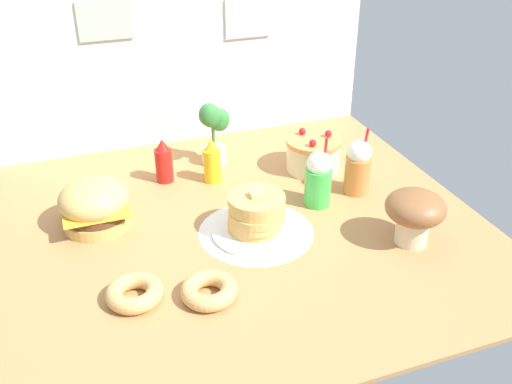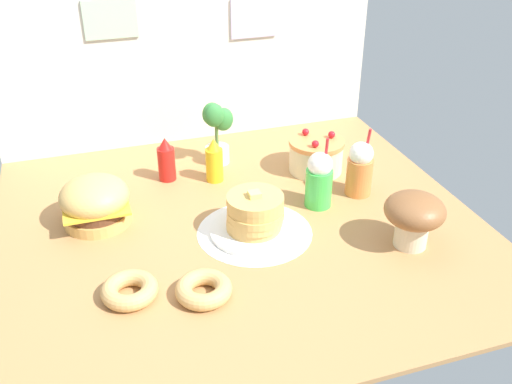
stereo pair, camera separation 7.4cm
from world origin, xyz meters
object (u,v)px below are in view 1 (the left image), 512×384
object	(u,v)px
cream_soda_cup	(318,179)
mushroom_stool	(415,212)
pancake_stack	(256,216)
ketchup_bottle	(164,162)
mustard_bottle	(212,162)
donut_chocolate	(209,290)
burger	(95,205)
donut_pink_glaze	(134,292)
orange_float_cup	(358,167)
potted_plant	(213,131)
layer_cake	(313,154)

from	to	relation	value
cream_soda_cup	mushroom_stool	size ratio (longest dim) A/B	1.36
pancake_stack	ketchup_bottle	bearing A→B (deg)	114.61
pancake_stack	mustard_bottle	distance (m)	0.49
ketchup_bottle	mustard_bottle	bearing A→B (deg)	-20.28
donut_chocolate	burger	bearing A→B (deg)	117.37
burger	donut_chocolate	size ratio (longest dim) A/B	1.43
ketchup_bottle	mustard_bottle	world-z (taller)	same
donut_pink_glaze	orange_float_cup	bearing A→B (deg)	20.61
orange_float_cup	potted_plant	xyz separation A→B (m)	(-0.54, 0.51, 0.05)
donut_pink_glaze	mushroom_stool	size ratio (longest dim) A/B	0.85
mustard_bottle	ketchup_bottle	bearing A→B (deg)	159.72
mustard_bottle	cream_soda_cup	bearing A→B (deg)	-43.94
burger	orange_float_cup	distance (m)	1.18
donut_pink_glaze	potted_plant	distance (m)	1.10
ketchup_bottle	potted_plant	world-z (taller)	potted_plant
layer_cake	donut_chocolate	xyz separation A→B (m)	(-0.76, -0.77, -0.05)
layer_cake	orange_float_cup	bearing A→B (deg)	-70.17
potted_plant	burger	bearing A→B (deg)	-148.64
pancake_stack	mustard_bottle	xyz separation A→B (m)	(-0.05, 0.49, 0.02)
ketchup_bottle	cream_soda_cup	size ratio (longest dim) A/B	0.67
pancake_stack	potted_plant	xyz separation A→B (m)	(0.02, 0.67, 0.10)
orange_float_cup	potted_plant	size ratio (longest dim) A/B	0.98
burger	cream_soda_cup	size ratio (longest dim) A/B	0.88
ketchup_bottle	donut_chocolate	world-z (taller)	ketchup_bottle
burger	layer_cake	xyz separation A→B (m)	(1.08, 0.15, -0.02)
pancake_stack	orange_float_cup	distance (m)	0.58
mustard_bottle	orange_float_cup	distance (m)	0.69
cream_soda_cup	potted_plant	bearing A→B (deg)	120.19
pancake_stack	donut_pink_glaze	size ratio (longest dim) A/B	1.83
burger	layer_cake	bearing A→B (deg)	7.86
layer_cake	mushroom_stool	xyz separation A→B (m)	(0.11, -0.71, 0.06)
layer_cake	cream_soda_cup	xyz separation A→B (m)	(-0.12, -0.31, 0.04)
cream_soda_cup	potted_plant	distance (m)	0.64
layer_cake	ketchup_bottle	world-z (taller)	ketchup_bottle
orange_float_cup	mushroom_stool	world-z (taller)	orange_float_cup
donut_chocolate	mushroom_stool	world-z (taller)	mushroom_stool
donut_pink_glaze	layer_cake	bearing A→B (deg)	34.31
donut_pink_glaze	mushroom_stool	bearing A→B (deg)	-1.32
burger	donut_chocolate	distance (m)	0.70
potted_plant	orange_float_cup	bearing A→B (deg)	-43.43
orange_float_cup	donut_pink_glaze	bearing A→B (deg)	-159.39
orange_float_cup	cream_soda_cup	bearing A→B (deg)	-169.67
pancake_stack	donut_chocolate	world-z (taller)	pancake_stack
burger	ketchup_bottle	world-z (taller)	ketchup_bottle
potted_plant	mushroom_stool	xyz separation A→B (m)	(0.55, -0.95, -0.04)
burger	potted_plant	xyz separation A→B (m)	(0.64, 0.39, 0.08)
pancake_stack	orange_float_cup	xyz separation A→B (m)	(0.56, 0.16, 0.05)
cream_soda_cup	donut_chocolate	xyz separation A→B (m)	(-0.64, -0.45, -0.10)
mustard_bottle	cream_soda_cup	world-z (taller)	cream_soda_cup
ketchup_bottle	donut_chocolate	xyz separation A→B (m)	(-0.04, -0.90, -0.07)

